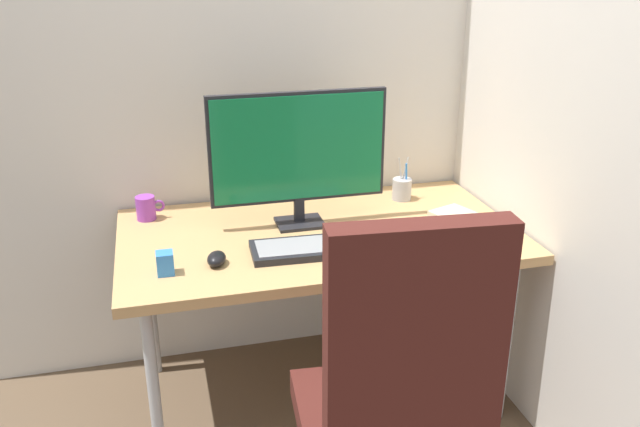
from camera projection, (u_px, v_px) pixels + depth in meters
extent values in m
plane|color=brown|center=(319.00, 392.00, 2.67)|extent=(8.00, 8.00, 0.00)
cube|color=silver|center=(291.00, 19.00, 2.53)|extent=(2.74, 0.04, 2.80)
cube|color=silver|center=(555.00, 32.00, 2.15)|extent=(0.04, 2.12, 2.80)
cube|color=tan|center=(319.00, 235.00, 2.41)|extent=(1.42, 0.79, 0.04)
cylinder|color=#B2B5BA|center=(154.00, 394.00, 2.12)|extent=(0.04, 0.04, 0.67)
cylinder|color=#B2B5BA|center=(506.00, 340.00, 2.41)|extent=(0.04, 0.04, 0.67)
cylinder|color=#B2B5BA|center=(150.00, 301.00, 2.68)|extent=(0.04, 0.04, 0.67)
cylinder|color=#B2B5BA|center=(436.00, 266.00, 2.97)|extent=(0.04, 0.04, 0.67)
cube|color=#4C1E19|center=(382.00, 425.00, 1.82)|extent=(0.49, 0.51, 0.08)
cube|color=#4C1E19|center=(415.00, 361.00, 1.46)|extent=(0.41, 0.10, 0.66)
cube|color=black|center=(300.00, 223.00, 2.46)|extent=(0.17, 0.14, 0.01)
cube|color=black|center=(299.00, 209.00, 2.45)|extent=(0.04, 0.02, 0.09)
cube|color=black|center=(298.00, 147.00, 2.37)|extent=(0.64, 0.02, 0.40)
cube|color=#14723F|center=(299.00, 148.00, 2.35)|extent=(0.62, 0.01, 0.38)
cube|color=black|center=(319.00, 247.00, 2.24)|extent=(0.47, 0.19, 0.02)
cube|color=gray|center=(319.00, 244.00, 2.24)|extent=(0.43, 0.16, 0.00)
ellipsoid|color=black|center=(217.00, 259.00, 2.14)|extent=(0.08, 0.10, 0.04)
cylinder|color=#B2B5BA|center=(402.00, 189.00, 2.69)|extent=(0.08, 0.08, 0.09)
cylinder|color=silver|center=(401.00, 173.00, 2.67)|extent=(0.03, 0.01, 0.13)
cylinder|color=silver|center=(405.00, 173.00, 2.67)|extent=(0.03, 0.01, 0.13)
torus|color=purple|center=(402.00, 187.00, 2.69)|extent=(0.04, 0.04, 0.01)
cylinder|color=#337FD8|center=(406.00, 178.00, 2.68)|extent=(0.02, 0.02, 0.13)
cube|color=beige|center=(461.00, 218.00, 2.50)|extent=(0.21, 0.24, 0.02)
cylinder|color=purple|center=(146.00, 208.00, 2.49)|extent=(0.07, 0.07, 0.09)
torus|color=purple|center=(159.00, 206.00, 2.50)|extent=(0.05, 0.01, 0.05)
cube|color=#337FD8|center=(165.00, 263.00, 2.08)|extent=(0.05, 0.05, 0.07)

